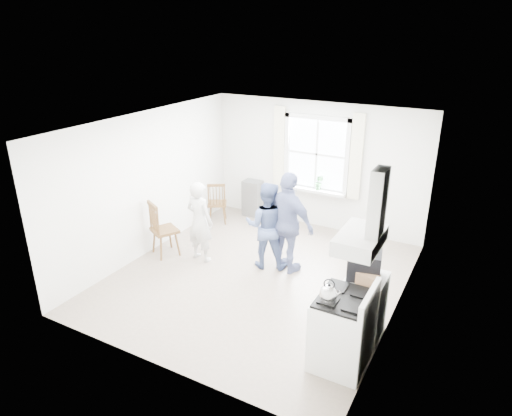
{
  "coord_description": "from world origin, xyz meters",
  "views": [
    {
      "loc": [
        3.19,
        -5.93,
        3.96
      ],
      "look_at": [
        -0.15,
        0.2,
        1.16
      ],
      "focal_mm": 32.0,
      "sensor_mm": 36.0,
      "label": 1
    }
  ],
  "objects": [
    {
      "name": "range_hood",
      "position": [
        2.07,
        -1.35,
        1.9
      ],
      "size": [
        0.45,
        0.76,
        0.94
      ],
      "color": "silver",
      "rests_on": "room_shell"
    },
    {
      "name": "kettle",
      "position": [
        1.76,
        -1.53,
        1.05
      ],
      "size": [
        0.22,
        0.22,
        0.31
      ],
      "color": "silver",
      "rests_on": "gas_stove"
    },
    {
      "name": "potted_plant",
      "position": [
        0.13,
        2.36,
        1.01
      ],
      "size": [
        0.18,
        0.18,
        0.31
      ],
      "primitive_type": "imported",
      "rotation": [
        0.0,
        0.0,
        -0.03
      ],
      "color": "#35773A",
      "rests_on": "window_assembly"
    },
    {
      "name": "shelf_unit",
      "position": [
        -1.4,
        2.33,
        0.4
      ],
      "size": [
        0.4,
        0.3,
        0.8
      ],
      "primitive_type": "cube",
      "color": "slate",
      "rests_on": "ground"
    },
    {
      "name": "person_left",
      "position": [
        -1.21,
        0.07,
        0.74
      ],
      "size": [
        0.59,
        0.59,
        1.48
      ],
      "primitive_type": "imported",
      "rotation": [
        0.0,
        0.0,
        3.04
      ],
      "color": "silver",
      "rests_on": "ground"
    },
    {
      "name": "person_mid",
      "position": [
        -0.06,
        0.42,
        0.77
      ],
      "size": [
        0.95,
        0.95,
        1.55
      ],
      "primitive_type": "imported",
      "rotation": [
        0.0,
        0.0,
        3.47
      ],
      "color": "#4B5C8B",
      "rests_on": "ground"
    },
    {
      "name": "low_cabinet",
      "position": [
        1.98,
        -0.65,
        0.45
      ],
      "size": [
        0.5,
        0.55,
        0.9
      ],
      "primitive_type": "cube",
      "color": "silver",
      "rests_on": "ground"
    },
    {
      "name": "windsor_chair_a",
      "position": [
        -1.83,
        1.55,
        0.56
      ],
      "size": [
        0.53,
        0.53,
        0.93
      ],
      "color": "#4E3319",
      "rests_on": "ground"
    },
    {
      "name": "windsor_chair_b",
      "position": [
        -1.95,
        -0.18,
        0.64
      ],
      "size": [
        0.6,
        0.59,
        1.05
      ],
      "color": "#4E3319",
      "rests_on": "ground"
    },
    {
      "name": "person_right",
      "position": [
        0.33,
        0.45,
        0.88
      ],
      "size": [
        1.29,
        1.29,
        1.77
      ],
      "primitive_type": "imported",
      "rotation": [
        0.0,
        0.0,
        2.85
      ],
      "color": "navy",
      "rests_on": "ground"
    },
    {
      "name": "stereo_stack",
      "position": [
        1.94,
        -0.69,
        1.09
      ],
      "size": [
        0.48,
        0.45,
        0.37
      ],
      "color": "black",
      "rests_on": "low_cabinet"
    },
    {
      "name": "gas_stove",
      "position": [
        1.91,
        -1.35,
        0.48
      ],
      "size": [
        0.68,
        0.76,
        1.12
      ],
      "color": "white",
      "rests_on": "ground"
    },
    {
      "name": "window_assembly",
      "position": [
        0.0,
        2.45,
        1.46
      ],
      "size": [
        1.88,
        0.24,
        1.7
      ],
      "color": "white",
      "rests_on": "room_shell"
    },
    {
      "name": "cardboard_box",
      "position": [
        2.04,
        -0.86,
        0.98
      ],
      "size": [
        0.29,
        0.24,
        0.16
      ],
      "primitive_type": "cube",
      "rotation": [
        0.0,
        0.0,
        -0.27
      ],
      "color": "#916846",
      "rests_on": "low_cabinet"
    },
    {
      "name": "room_shell",
      "position": [
        0.0,
        0.0,
        1.3
      ],
      "size": [
        4.62,
        5.12,
        2.64
      ],
      "color": "gray",
      "rests_on": "ground"
    }
  ]
}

